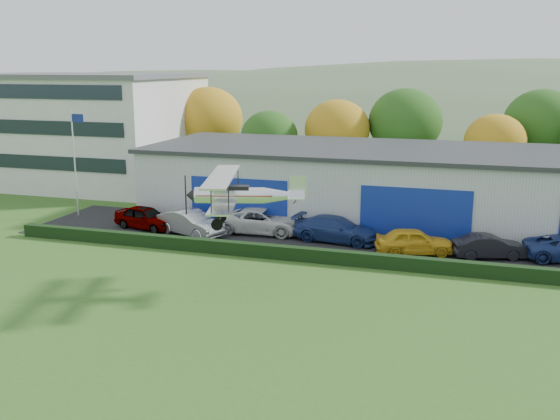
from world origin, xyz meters
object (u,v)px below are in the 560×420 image
(car_3, at_px, (336,229))
(car_4, at_px, (414,241))
(car_0, at_px, (146,217))
(car_1, at_px, (191,223))
(car_2, at_px, (262,221))
(office_block, at_px, (83,128))
(biplane, at_px, (240,194))
(flagpole, at_px, (75,154))
(car_5, at_px, (489,247))
(hangar, at_px, (424,186))

(car_3, height_order, car_4, car_3)
(car_0, bearing_deg, car_1, -86.92)
(car_0, relative_size, car_2, 0.78)
(office_block, height_order, car_0, office_block)
(car_3, xyz_separation_m, car_4, (5.09, -1.33, -0.02))
(car_1, relative_size, car_3, 0.90)
(office_block, distance_m, car_1, 24.61)
(car_1, relative_size, biplane, 0.72)
(car_0, distance_m, car_2, 8.24)
(car_1, bearing_deg, biplane, -119.41)
(flagpole, distance_m, car_2, 15.33)
(car_2, xyz_separation_m, biplane, (2.35, -10.31, 4.02))
(flagpole, xyz_separation_m, car_5, (29.46, -2.18, -4.04))
(flagpole, bearing_deg, car_4, -5.94)
(car_1, xyz_separation_m, car_4, (14.72, -0.01, -0.04))
(office_block, distance_m, flagpole, 15.33)
(office_block, relative_size, flagpole, 2.57)
(car_2, distance_m, biplane, 11.31)
(office_block, height_order, flagpole, office_block)
(hangar, height_order, car_5, hangar)
(office_block, xyz_separation_m, biplane, (25.27, -24.00, -0.32))
(car_3, bearing_deg, car_1, 104.39)
(car_2, bearing_deg, biplane, -169.35)
(car_0, bearing_deg, car_5, -77.41)
(biplane, bearing_deg, car_0, 123.68)
(flagpole, relative_size, car_5, 1.89)
(car_3, distance_m, car_4, 5.26)
(office_block, xyz_separation_m, car_4, (33.26, -15.62, -4.37))
(biplane, bearing_deg, car_2, 87.36)
(car_3, height_order, car_5, car_3)
(office_block, relative_size, biplane, 2.95)
(car_0, relative_size, car_5, 1.10)
(flagpole, relative_size, car_4, 1.72)
(office_block, height_order, car_3, office_block)
(car_2, bearing_deg, car_3, -98.55)
(car_5, bearing_deg, hangar, 12.44)
(flagpole, bearing_deg, car_3, -3.66)
(hangar, xyz_separation_m, biplane, (-7.73, -16.98, 2.24))
(car_2, distance_m, car_3, 5.28)
(car_0, bearing_deg, car_4, -78.92)
(hangar, xyz_separation_m, flagpole, (-24.88, -5.98, 2.13))
(biplane, bearing_deg, car_5, 20.20)
(car_1, height_order, biplane, biplane)
(car_0, height_order, car_3, car_3)
(car_0, xyz_separation_m, biplane, (10.49, -9.07, 4.06))
(car_3, bearing_deg, hangar, -27.07)
(car_0, xyz_separation_m, car_1, (3.76, -0.67, 0.04))
(biplane, bearing_deg, car_3, 57.95)
(car_3, relative_size, car_5, 1.32)
(flagpole, relative_size, car_3, 1.43)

